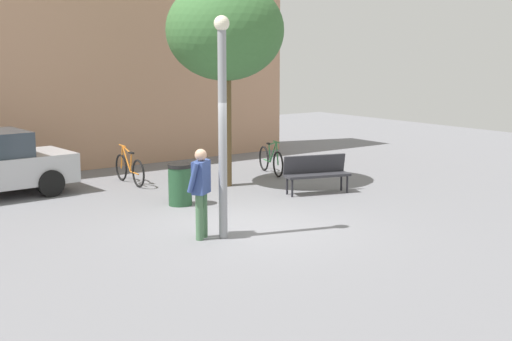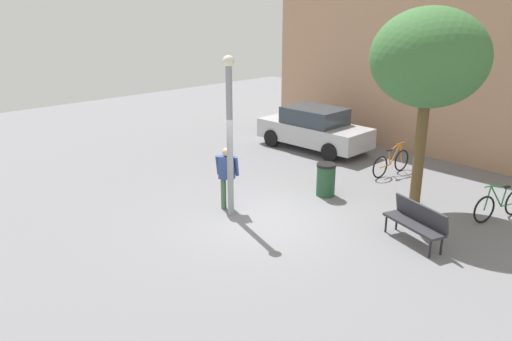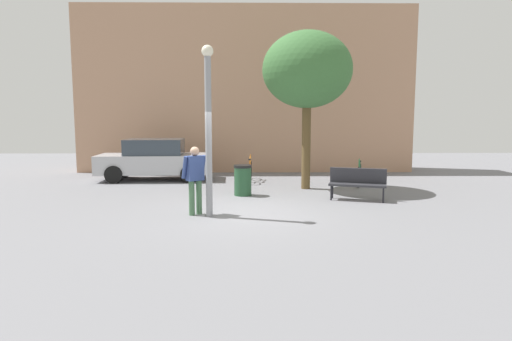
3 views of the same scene
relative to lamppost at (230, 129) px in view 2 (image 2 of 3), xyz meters
The scene contains 10 objects.
ground_plane 2.43m from the lamppost, 28.53° to the left, with size 36.00×36.00×0.00m, color slate.
building_facade 9.50m from the lamppost, 85.30° to the left, with size 14.42×2.00×7.04m, color tan.
lamppost is the anchor object (origin of this frame).
person_by_lamppost 1.37m from the lamppost, 152.82° to the left, with size 0.62×0.53×1.67m.
park_bench 4.87m from the lamppost, 26.58° to the left, with size 1.67×0.92×0.92m.
plaza_tree 5.22m from the lamppost, 55.25° to the left, with size 2.91×2.91×5.14m.
bicycle_green 7.01m from the lamppost, 44.73° to the left, with size 0.57×1.75×0.97m.
bicycle_orange 6.16m from the lamppost, 80.43° to the left, with size 0.15×1.81×0.97m.
parked_car_silver 6.90m from the lamppost, 112.84° to the left, with size 4.27×1.97×1.55m.
trash_bin 3.45m from the lamppost, 75.09° to the left, with size 0.55×0.55×0.93m.
Camera 2 is at (8.66, -8.29, 5.26)m, focal length 36.24 mm.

